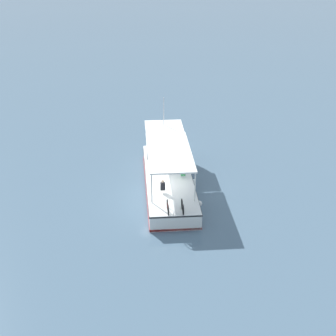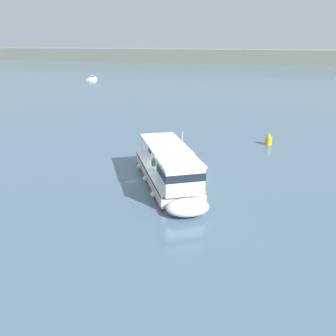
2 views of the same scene
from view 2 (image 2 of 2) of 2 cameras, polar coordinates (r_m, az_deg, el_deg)
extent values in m
plane|color=slate|center=(31.79, 0.12, -1.22)|extent=(400.00, 400.00, 0.00)
cube|color=slate|center=(192.15, 13.78, 16.34)|extent=(400.00, 28.00, 6.20)
cube|color=white|center=(30.31, -0.26, -1.15)|extent=(8.03, 11.00, 1.10)
ellipsoid|color=white|center=(24.78, 3.01, -6.02)|extent=(3.64, 3.35, 1.01)
cube|color=red|center=(30.47, -0.26, -1.95)|extent=(8.07, 11.02, 0.16)
cube|color=#2D2D33|center=(30.15, -0.26, -0.32)|extent=(8.08, 11.03, 0.10)
cube|color=white|center=(25.79, 1.95, -1.35)|extent=(3.64, 3.59, 1.90)
cube|color=#19232D|center=(25.67, 1.96, -0.65)|extent=(3.71, 3.66, 0.56)
cube|color=white|center=(25.45, 1.98, 0.78)|extent=(3.86, 3.81, 0.12)
cube|color=white|center=(29.92, -0.47, 3.81)|extent=(5.82, 7.29, 0.10)
cylinder|color=silver|center=(27.58, 3.81, 0.12)|extent=(0.08, 0.08, 2.00)
cylinder|color=silver|center=(26.93, -1.73, -0.32)|extent=(0.08, 0.08, 2.00)
cylinder|color=silver|center=(33.56, 0.56, 3.66)|extent=(0.08, 0.08, 2.00)
cylinder|color=silver|center=(33.03, -4.03, 3.36)|extent=(0.08, 0.08, 2.00)
cylinder|color=silver|center=(24.83, 2.19, 3.11)|extent=(0.06, 0.06, 2.20)
sphere|color=white|center=(26.90, -2.31, -4.03)|extent=(0.36, 0.36, 0.36)
sphere|color=white|center=(29.91, -3.54, -1.59)|extent=(0.36, 0.36, 0.36)
sphere|color=white|center=(32.79, -4.49, 0.29)|extent=(0.36, 0.36, 0.36)
torus|color=black|center=(34.34, -1.26, 2.86)|extent=(0.37, 0.61, 0.66)
torus|color=black|center=(35.00, -1.50, 3.18)|extent=(0.37, 0.61, 0.66)
cylinder|color=maroon|center=(34.64, -1.38, 3.21)|extent=(0.39, 0.64, 0.06)
torus|color=black|center=(34.17, -2.74, 2.76)|extent=(0.37, 0.61, 0.66)
torus|color=black|center=(34.83, -2.95, 3.08)|extent=(0.37, 0.61, 0.66)
cylinder|color=#232328|center=(34.47, -2.85, 3.11)|extent=(0.39, 0.64, 0.06)
cube|color=black|center=(32.34, -0.23, 2.06)|extent=(0.39, 0.35, 0.52)
sphere|color=beige|center=(32.23, -0.23, 2.69)|extent=(0.20, 0.20, 0.20)
cube|color=#338C4C|center=(30.20, -2.23, 0.79)|extent=(0.39, 0.35, 0.52)
sphere|color=#9E7051|center=(30.08, -2.24, 1.46)|extent=(0.20, 0.20, 0.20)
cube|color=#2D4CA5|center=(28.43, -0.93, -0.40)|extent=(0.39, 0.35, 0.52)
sphere|color=#9E7051|center=(28.31, -0.94, 0.31)|extent=(0.20, 0.20, 0.20)
cube|color=white|center=(109.74, -11.65, 13.21)|extent=(1.85, 3.76, 0.56)
cube|color=white|center=(110.19, -11.48, 13.57)|extent=(1.28, 1.76, 0.70)
cube|color=#19232D|center=(110.17, -11.49, 13.67)|extent=(1.31, 1.77, 0.28)
cylinder|color=gold|center=(42.56, 15.18, 4.06)|extent=(0.70, 0.70, 0.90)
cone|color=gold|center=(42.39, 15.26, 4.97)|extent=(0.42, 0.42, 0.50)
camera|label=1|loc=(58.65, -5.05, 24.35)|focal=51.52mm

